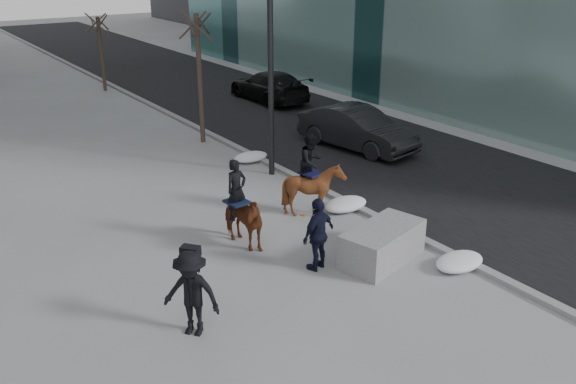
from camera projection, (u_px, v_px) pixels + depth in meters
ground at (317, 267)px, 14.22m from camera, size 120.00×120.00×0.00m
road at (306, 126)px, 25.55m from camera, size 8.00×90.00×0.01m
curb at (223, 140)px, 23.42m from camera, size 0.25×90.00×0.12m
planter at (382, 244)px, 14.37m from camera, size 2.37×1.60×0.87m
car_near at (357, 128)px, 22.41m from camera, size 2.38×4.87×1.54m
car_far at (269, 86)px, 29.55m from camera, size 2.05×4.99×1.44m
tree_near at (199, 73)px, 22.49m from camera, size 1.20×1.20×5.31m
tree_far at (101, 50)px, 31.23m from camera, size 1.20×1.20×4.16m
mounted_left at (240, 215)px, 14.95m from camera, size 0.97×1.80×2.23m
mounted_right at (313, 183)px, 16.70m from camera, size 1.45×1.57×2.32m
feeder at (318, 234)px, 13.86m from camera, size 1.10×0.98×1.75m
camera_crew at (191, 293)px, 11.47m from camera, size 1.22×1.29×1.75m
lamppost at (273, 18)px, 18.12m from camera, size 0.25×2.09×9.09m
snow_piles at (341, 202)px, 17.43m from camera, size 1.36×10.13×0.34m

